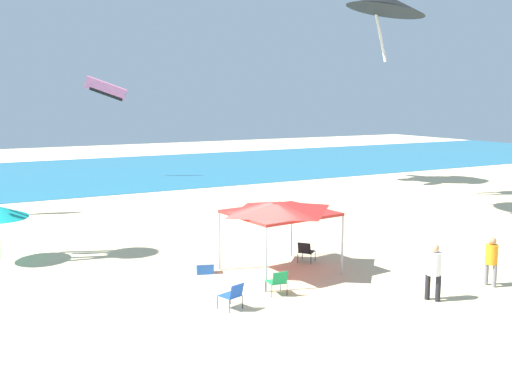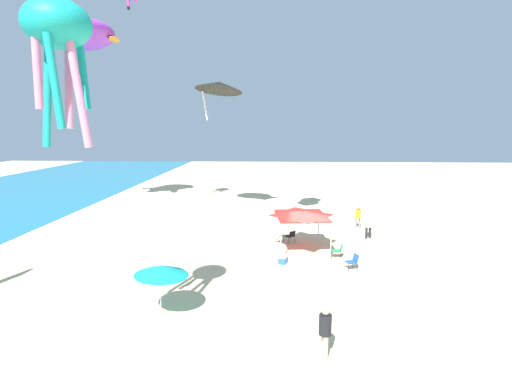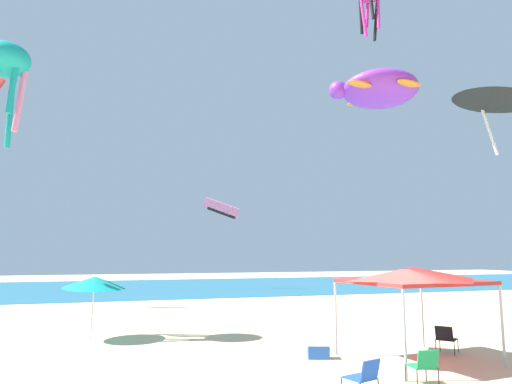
% 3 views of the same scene
% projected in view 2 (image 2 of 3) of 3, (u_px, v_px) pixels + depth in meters
% --- Properties ---
extents(ground, '(120.00, 120.00, 0.10)m').
position_uv_depth(ground, '(311.00, 259.00, 22.03)').
color(ground, beige).
extents(canopy_tent, '(3.62, 3.31, 2.56)m').
position_uv_depth(canopy_tent, '(301.00, 213.00, 23.06)').
color(canopy_tent, '#B7B7BC').
rests_on(canopy_tent, ground).
extents(beach_umbrella, '(2.14, 2.15, 2.24)m').
position_uv_depth(beach_umbrella, '(162.00, 270.00, 14.93)').
color(beach_umbrella, silver).
rests_on(beach_umbrella, ground).
extents(folding_chair_near_cooler, '(0.60, 0.68, 0.82)m').
position_uv_depth(folding_chair_near_cooler, '(338.00, 250.00, 21.99)').
color(folding_chair_near_cooler, black).
rests_on(folding_chair_near_cooler, ground).
extents(folding_chair_facing_ocean, '(0.68, 0.75, 0.82)m').
position_uv_depth(folding_chair_facing_ocean, '(353.00, 261.00, 20.20)').
color(folding_chair_facing_ocean, black).
rests_on(folding_chair_facing_ocean, ground).
extents(folding_chair_left_of_tent, '(0.81, 0.79, 0.82)m').
position_uv_depth(folding_chair_left_of_tent, '(291.00, 235.00, 24.84)').
color(folding_chair_left_of_tent, black).
rests_on(folding_chair_left_of_tent, ground).
extents(cooler_box, '(0.72, 0.59, 0.40)m').
position_uv_depth(cooler_box, '(283.00, 260.00, 21.11)').
color(cooler_box, blue).
rests_on(cooler_box, ground).
extents(person_kite_handler, '(0.42, 0.44, 1.79)m').
position_uv_depth(person_kite_handler, '(369.00, 223.00, 25.64)').
color(person_kite_handler, black).
rests_on(person_kite_handler, ground).
extents(person_beachcomber, '(0.47, 0.42, 1.75)m').
position_uv_depth(person_beachcomber, '(325.00, 328.00, 12.41)').
color(person_beachcomber, '#C6B28C').
rests_on(person_beachcomber, ground).
extents(person_far_stroller, '(0.39, 0.44, 1.65)m').
position_uv_depth(person_far_stroller, '(358.00, 215.00, 28.32)').
color(person_far_stroller, slate).
rests_on(person_far_stroller, ground).
extents(kite_delta_black, '(5.53, 5.51, 3.50)m').
position_uv_depth(kite_delta_black, '(219.00, 86.00, 31.62)').
color(kite_delta_black, black).
extents(kite_turtle_purple, '(7.24, 7.16, 3.18)m').
position_uv_depth(kite_turtle_purple, '(82.00, 34.00, 32.31)').
color(kite_turtle_purple, purple).
extents(kite_octopus_teal, '(1.76, 1.76, 3.92)m').
position_uv_depth(kite_octopus_teal, '(58.00, 32.00, 10.09)').
color(kite_octopus_teal, teal).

